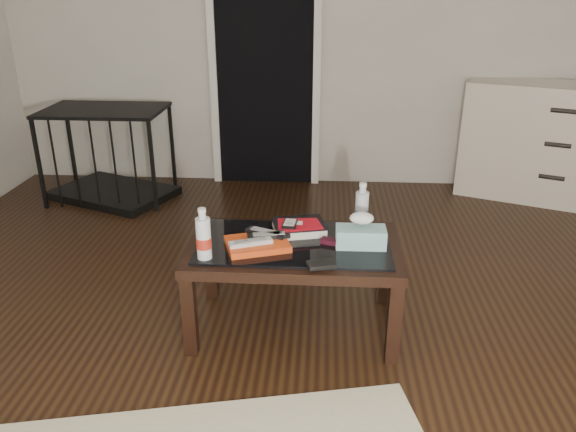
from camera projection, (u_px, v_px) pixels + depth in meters
name	position (u px, v px, depth m)	size (l,w,h in m)	color
ground	(299.00, 357.00, 2.59)	(5.00, 5.00, 0.00)	black
doorway	(265.00, 60.00, 4.49)	(0.90, 0.08, 2.07)	black
coffee_table	(294.00, 254.00, 2.68)	(1.00, 0.60, 0.46)	black
dresser	(544.00, 142.00, 4.36)	(1.30, 0.92, 0.90)	beige
pet_crate	(111.00, 169.00, 4.44)	(1.06, 0.90, 0.71)	black
magazines	(257.00, 244.00, 2.60)	(0.28, 0.21, 0.03)	#D44214
remote_silver	(251.00, 242.00, 2.56)	(0.20, 0.05, 0.02)	silver
remote_black_front	(269.00, 235.00, 2.63)	(0.20, 0.05, 0.02)	black
remote_black_back	(266.00, 232.00, 2.66)	(0.20, 0.05, 0.02)	black
textbook	(299.00, 227.00, 2.76)	(0.25, 0.20, 0.05)	black
dvd_mailers	(297.00, 224.00, 2.74)	(0.19, 0.14, 0.01)	#AB0B19
ipod	(290.00, 223.00, 2.71)	(0.06, 0.10, 0.02)	black
flip_phone	(331.00, 241.00, 2.64)	(0.09, 0.05, 0.02)	black
wallet	(321.00, 264.00, 2.42)	(0.12, 0.07, 0.02)	black
water_bottle_left	(203.00, 234.00, 2.46)	(0.07, 0.07, 0.24)	silver
water_bottle_right	(362.00, 206.00, 2.76)	(0.07, 0.07, 0.24)	silver
tissue_box	(361.00, 237.00, 2.60)	(0.23, 0.12, 0.09)	teal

